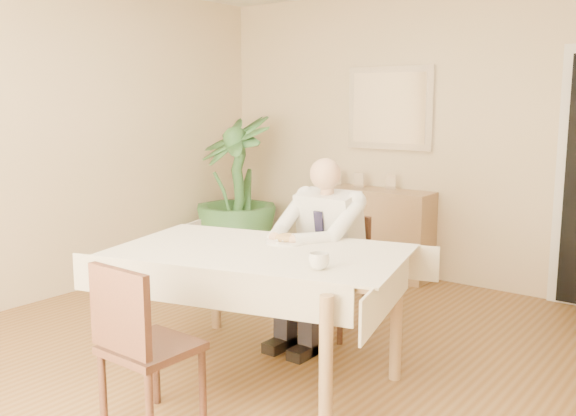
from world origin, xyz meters
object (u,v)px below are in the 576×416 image
Objects in this scene: chair_far at (339,267)px; potted_palm at (236,191)px; seated_man at (317,242)px; coffee_mug at (319,261)px; sideboard at (378,232)px; chair_near at (139,340)px; dining_table at (260,263)px.

potted_palm is (-1.82, 0.97, 0.27)m from chair_far.
chair_far is 0.66× the size of seated_man.
coffee_mug reaches higher than sideboard.
sideboard is (-0.48, 3.25, -0.08)m from chair_near.
chair_far is 0.96× the size of chair_near.
seated_man reaches higher than sideboard.
chair_near reaches higher than coffee_mug.
chair_near is 3.29m from sideboard.
chair_far is at bearing 91.33° from chair_near.
seated_man is at bearing -74.93° from sideboard.
sideboard is (-1.01, 2.48, -0.39)m from coffee_mug.
potted_palm is at bearing 120.17° from dining_table.
chair_near reaches higher than sideboard.
chair_near is (0.00, -1.81, 0.02)m from chair_far.
sideboard is at bearing 19.60° from potted_palm.
chair_far is 2.08m from potted_palm.
sideboard is (-0.48, 1.72, -0.29)m from seated_man.
dining_table is 0.95m from chair_near.
chair_near is 0.85× the size of sideboard.
chair_near is (0.00, -0.93, -0.19)m from dining_table.
seated_man reaches higher than chair_near.
coffee_mug is 3.09m from potted_palm.
potted_palm is at bearing 145.60° from seated_man.
chair_near is 0.99m from coffee_mug.
seated_man is at bearing 75.46° from dining_table.
coffee_mug is at bearing -40.36° from potted_palm.
seated_man is 0.85× the size of potted_palm.
sideboard is (-0.48, 1.44, -0.06)m from chair_far.
chair_far is 0.82× the size of sideboard.
potted_palm is (-2.35, 2.00, -0.06)m from coffee_mug.
chair_far is (0.00, 0.87, -0.21)m from dining_table.
sideboard is at bearing 112.88° from chair_far.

